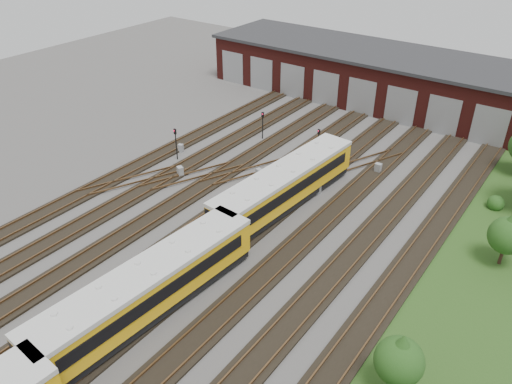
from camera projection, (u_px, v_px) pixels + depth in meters
The scene contains 17 objects.
ground at pixel (183, 261), 37.60m from camera, with size 120.00×120.00×0.00m, color #4D4947.
track_network at pixel (187, 255), 38.03m from camera, with size 30.40×70.00×0.33m.
maintenance_shed at pixel (397, 79), 63.50m from camera, with size 51.00×12.50×6.35m.
grass_verge at pixel (480, 289), 34.94m from camera, with size 8.00×55.00×0.05m, color #234517.
metro_train at pixel (149, 289), 31.98m from camera, with size 4.19×48.77×3.43m.
signal_mast_0 at pixel (176, 140), 50.61m from camera, with size 0.31×0.29×3.40m.
signal_mast_1 at pixel (263, 122), 54.92m from camera, with size 0.32×0.30×3.15m.
signal_mast_2 at pixel (322, 147), 49.97m from camera, with size 0.26×0.25×2.89m.
signal_mast_3 at pixel (318, 139), 51.21m from camera, with size 0.27×0.26×3.10m.
relay_cabinet_0 at pixel (181, 148), 52.95m from camera, with size 0.52×0.43×0.87m, color #95979A.
relay_cabinet_1 at pixel (180, 171), 48.45m from camera, with size 0.61×0.51×1.01m, color #95979A.
relay_cabinet_2 at pixel (259, 173), 48.29m from camera, with size 0.54×0.45×0.90m, color #95979A.
relay_cabinet_3 at pixel (378, 168), 49.05m from camera, with size 0.59×0.50×0.99m, color #95979A.
relay_cabinet_4 at pixel (318, 188), 45.71m from camera, with size 0.61×0.51×1.01m, color #95979A.
tree_1 at pixel (509, 232), 35.78m from camera, with size 2.79×2.79×4.63m.
tree_3 at pixel (400, 357), 26.36m from camera, with size 2.71×2.71×4.48m.
bush_1 at pixel (496, 201), 43.46m from camera, with size 1.44×1.44×1.44m, color #1E4915.
Camera 1 is at (21.72, -20.48, 24.08)m, focal length 35.00 mm.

